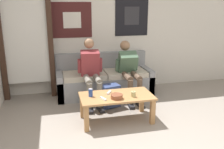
{
  "coord_description": "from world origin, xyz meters",
  "views": [
    {
      "loc": [
        -1.14,
        -2.26,
        1.83
      ],
      "look_at": [
        -0.18,
        1.74,
        0.65
      ],
      "focal_mm": 40.0,
      "sensor_mm": 36.0,
      "label": 1
    }
  ],
  "objects_px": {
    "couch": "(104,81)",
    "pillar_candle": "(133,94)",
    "backpack": "(110,96)",
    "person_seated_adult": "(91,70)",
    "person_seated_teen": "(129,68)",
    "ceramic_bowl": "(117,96)",
    "coffee_table": "(116,100)",
    "game_controller_near_left": "(103,99)",
    "drink_can_blue": "(91,93)",
    "game_controller_near_right": "(109,92)"
  },
  "relations": [
    {
      "from": "ceramic_bowl",
      "to": "game_controller_near_left",
      "type": "relative_size",
      "value": 1.28
    },
    {
      "from": "drink_can_blue",
      "to": "pillar_candle",
      "type": "bearing_deg",
      "value": -14.42
    },
    {
      "from": "person_seated_adult",
      "to": "backpack",
      "type": "bearing_deg",
      "value": -44.28
    },
    {
      "from": "backpack",
      "to": "game_controller_near_left",
      "type": "relative_size",
      "value": 2.78
    },
    {
      "from": "person_seated_teen",
      "to": "pillar_candle",
      "type": "relative_size",
      "value": 11.78
    },
    {
      "from": "coffee_table",
      "to": "drink_can_blue",
      "type": "distance_m",
      "value": 0.43
    },
    {
      "from": "person_seated_adult",
      "to": "game_controller_near_left",
      "type": "relative_size",
      "value": 8.15
    },
    {
      "from": "coffee_table",
      "to": "ceramic_bowl",
      "type": "xyz_separation_m",
      "value": [
        -0.03,
        -0.14,
        0.11
      ]
    },
    {
      "from": "coffee_table",
      "to": "pillar_candle",
      "type": "bearing_deg",
      "value": -26.54
    },
    {
      "from": "ceramic_bowl",
      "to": "game_controller_near_right",
      "type": "relative_size",
      "value": 1.33
    },
    {
      "from": "person_seated_adult",
      "to": "game_controller_near_left",
      "type": "distance_m",
      "value": 1.0
    },
    {
      "from": "couch",
      "to": "game_controller_near_left",
      "type": "xyz_separation_m",
      "value": [
        -0.3,
        -1.38,
        0.16
      ]
    },
    {
      "from": "person_seated_adult",
      "to": "ceramic_bowl",
      "type": "relative_size",
      "value": 6.37
    },
    {
      "from": "backpack",
      "to": "ceramic_bowl",
      "type": "height_order",
      "value": "ceramic_bowl"
    },
    {
      "from": "couch",
      "to": "drink_can_blue",
      "type": "relative_size",
      "value": 15.54
    },
    {
      "from": "game_controller_near_right",
      "to": "ceramic_bowl",
      "type": "bearing_deg",
      "value": -76.17
    },
    {
      "from": "coffee_table",
      "to": "person_seated_adult",
      "type": "xyz_separation_m",
      "value": [
        -0.27,
        0.85,
        0.29
      ]
    },
    {
      "from": "ceramic_bowl",
      "to": "coffee_table",
      "type": "bearing_deg",
      "value": 76.68
    },
    {
      "from": "person_seated_adult",
      "to": "ceramic_bowl",
      "type": "bearing_deg",
      "value": -76.65
    },
    {
      "from": "ceramic_bowl",
      "to": "pillar_candle",
      "type": "relative_size",
      "value": 1.99
    },
    {
      "from": "game_controller_near_right",
      "to": "person_seated_adult",
      "type": "bearing_deg",
      "value": 103.18
    },
    {
      "from": "backpack",
      "to": "couch",
      "type": "bearing_deg",
      "value": 86.66
    },
    {
      "from": "person_seated_adult",
      "to": "drink_can_blue",
      "type": "height_order",
      "value": "person_seated_adult"
    },
    {
      "from": "backpack",
      "to": "game_controller_near_right",
      "type": "relative_size",
      "value": 2.89
    },
    {
      "from": "pillar_candle",
      "to": "backpack",
      "type": "bearing_deg",
      "value": 107.43
    },
    {
      "from": "couch",
      "to": "person_seated_teen",
      "type": "distance_m",
      "value": 0.64
    },
    {
      "from": "pillar_candle",
      "to": "coffee_table",
      "type": "bearing_deg",
      "value": 153.46
    },
    {
      "from": "backpack",
      "to": "ceramic_bowl",
      "type": "xyz_separation_m",
      "value": [
        -0.05,
        -0.71,
        0.27
      ]
    },
    {
      "from": "game_controller_near_left",
      "to": "drink_can_blue",
      "type": "bearing_deg",
      "value": 134.39
    },
    {
      "from": "person_seated_adult",
      "to": "coffee_table",
      "type": "bearing_deg",
      "value": -72.65
    },
    {
      "from": "coffee_table",
      "to": "person_seated_adult",
      "type": "bearing_deg",
      "value": 107.35
    },
    {
      "from": "person_seated_adult",
      "to": "person_seated_teen",
      "type": "distance_m",
      "value": 0.75
    },
    {
      "from": "person_seated_adult",
      "to": "person_seated_teen",
      "type": "xyz_separation_m",
      "value": [
        0.75,
        0.06,
        -0.03
      ]
    },
    {
      "from": "couch",
      "to": "game_controller_near_right",
      "type": "bearing_deg",
      "value": -97.81
    },
    {
      "from": "pillar_candle",
      "to": "ceramic_bowl",
      "type": "bearing_deg",
      "value": -176.62
    },
    {
      "from": "couch",
      "to": "pillar_candle",
      "type": "bearing_deg",
      "value": -82.65
    },
    {
      "from": "couch",
      "to": "drink_can_blue",
      "type": "xyz_separation_m",
      "value": [
        -0.46,
        -1.21,
        0.21
      ]
    },
    {
      "from": "ceramic_bowl",
      "to": "backpack",
      "type": "bearing_deg",
      "value": 85.68
    },
    {
      "from": "coffee_table",
      "to": "game_controller_near_right",
      "type": "xyz_separation_m",
      "value": [
        -0.09,
        0.12,
        0.09
      ]
    },
    {
      "from": "ceramic_bowl",
      "to": "game_controller_near_left",
      "type": "height_order",
      "value": "ceramic_bowl"
    },
    {
      "from": "person_seated_adult",
      "to": "pillar_candle",
      "type": "xyz_separation_m",
      "value": [
        0.5,
        -0.97,
        -0.17
      ]
    },
    {
      "from": "coffee_table",
      "to": "person_seated_teen",
      "type": "xyz_separation_m",
      "value": [
        0.48,
        0.91,
        0.26
      ]
    },
    {
      "from": "couch",
      "to": "game_controller_near_left",
      "type": "height_order",
      "value": "couch"
    },
    {
      "from": "backpack",
      "to": "pillar_candle",
      "type": "height_order",
      "value": "pillar_candle"
    },
    {
      "from": "game_controller_near_left",
      "to": "game_controller_near_right",
      "type": "height_order",
      "value": "same"
    },
    {
      "from": "backpack",
      "to": "ceramic_bowl",
      "type": "bearing_deg",
      "value": -94.32
    },
    {
      "from": "couch",
      "to": "person_seated_adult",
      "type": "distance_m",
      "value": 0.63
    },
    {
      "from": "backpack",
      "to": "game_controller_near_right",
      "type": "distance_m",
      "value": 0.53
    },
    {
      "from": "couch",
      "to": "pillar_candle",
      "type": "height_order",
      "value": "couch"
    },
    {
      "from": "couch",
      "to": "coffee_table",
      "type": "xyz_separation_m",
      "value": [
        -0.06,
        -1.25,
        0.07
      ]
    }
  ]
}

